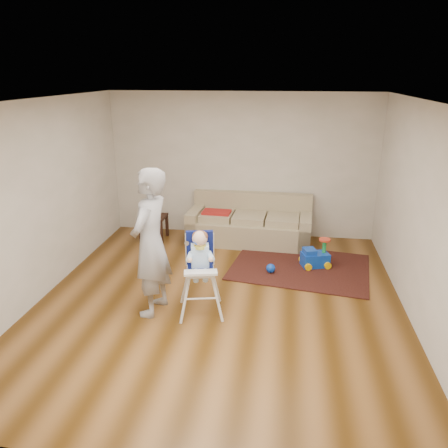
# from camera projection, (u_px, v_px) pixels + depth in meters

# --- Properties ---
(ground) EXTENTS (5.50, 5.50, 0.00)m
(ground) POSITION_uv_depth(u_px,v_px,m) (220.00, 301.00, 6.09)
(ground) COLOR #482B0B
(ground) RESTS_ON ground
(room_envelope) EXTENTS (5.04, 5.52, 2.72)m
(room_envelope) POSITION_uv_depth(u_px,v_px,m) (225.00, 161.00, 5.96)
(room_envelope) COLOR beige
(room_envelope) RESTS_ON ground
(sofa) EXTENTS (2.29, 1.04, 0.87)m
(sofa) POSITION_uv_depth(u_px,v_px,m) (250.00, 220.00, 8.07)
(sofa) COLOR tan
(sofa) RESTS_ON ground
(side_table) EXTENTS (0.46, 0.46, 0.46)m
(side_table) POSITION_uv_depth(u_px,v_px,m) (154.00, 227.00, 8.28)
(side_table) COLOR black
(side_table) RESTS_ON ground
(area_rug) EXTENTS (2.39, 1.93, 0.02)m
(area_rug) POSITION_uv_depth(u_px,v_px,m) (300.00, 267.00, 7.13)
(area_rug) COLOR black
(area_rug) RESTS_ON ground
(ride_on_toy) EXTENTS (0.50, 0.42, 0.47)m
(ride_on_toy) POSITION_uv_depth(u_px,v_px,m) (315.00, 253.00, 7.07)
(ride_on_toy) COLOR blue
(ride_on_toy) RESTS_ON area_rug
(toy_ball) EXTENTS (0.15, 0.15, 0.15)m
(toy_ball) POSITION_uv_depth(u_px,v_px,m) (271.00, 268.00, 6.89)
(toy_ball) COLOR blue
(toy_ball) RESTS_ON area_rug
(high_chair) EXTENTS (0.64, 0.64, 1.15)m
(high_chair) POSITION_uv_depth(u_px,v_px,m) (200.00, 274.00, 5.64)
(high_chair) COLOR white
(high_chair) RESTS_ON ground
(adult) EXTENTS (0.58, 0.78, 1.94)m
(adult) POSITION_uv_depth(u_px,v_px,m) (151.00, 243.00, 5.53)
(adult) COLOR #939396
(adult) RESTS_ON ground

